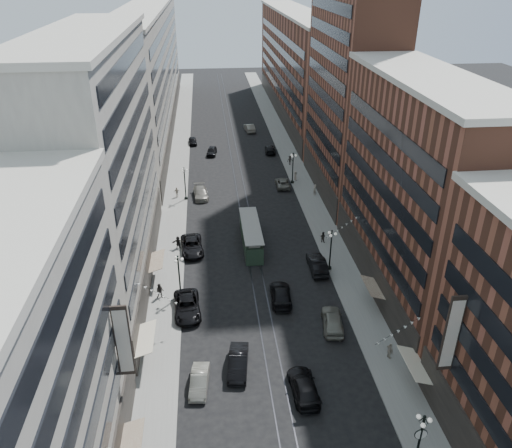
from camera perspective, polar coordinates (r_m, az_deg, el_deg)
name	(u,v)px	position (r m, az deg, el deg)	size (l,w,h in m)	color
ground	(240,185)	(87.00, -1.84, 4.42)	(220.00, 220.00, 0.00)	black
sidewalk_west	(178,167)	(96.24, -8.88, 6.48)	(4.00, 180.00, 0.15)	gray
sidewalk_east	(293,163)	(97.46, 4.23, 7.02)	(4.00, 180.00, 0.15)	gray
rail_west	(232,165)	(96.21, -2.70, 6.74)	(0.12, 180.00, 0.02)	#2D2D33
rail_east	(240,165)	(96.29, -1.87, 6.78)	(0.12, 180.00, 0.02)	#2D2D33
building_west_near	(7,445)	(32.69, -26.55, -21.62)	(8.00, 30.00, 22.00)	#A8A395
building_west_mid	(102,171)	(57.73, -17.17, 5.81)	(8.00, 36.00, 28.00)	#A8A395
building_west_far	(151,71)	(118.29, -11.91, 16.72)	(8.00, 90.00, 26.00)	#A8A395
building_east_mid	(415,193)	(57.27, 17.70, 3.37)	(8.00, 30.00, 24.00)	brown
building_east_tower	(352,63)	(80.12, 10.97, 17.63)	(8.00, 26.00, 42.00)	brown
building_east_far	(295,66)	(128.71, 4.46, 17.60)	(8.00, 72.00, 24.00)	brown
lamppost_sw_far	(179,275)	(57.19, -8.78, -5.78)	(1.03, 1.14, 5.52)	black
lamppost_sw_mid	(185,182)	(81.11, -8.13, 4.74)	(1.03, 1.14, 5.52)	black
lamppost_se_near	(420,439)	(41.75, 18.21, -22.32)	(1.08, 1.14, 5.52)	black
lamppost_se_far	(331,249)	(62.18, 8.53, -2.80)	(1.03, 1.14, 5.52)	black
lamppost_se_mid	(293,167)	(86.89, 4.23, 6.53)	(1.03, 1.14, 5.52)	black
streetcar	(251,236)	(67.85, -0.58, -1.34)	(2.45, 11.05, 3.06)	#273E2D
car_1	(199,381)	(47.62, -6.49, -17.40)	(1.53, 4.39, 1.45)	gray
car_2	(187,306)	(56.04, -7.89, -9.29)	(2.82, 6.12, 1.70)	black
car_4	(333,320)	(54.13, 8.74, -10.84)	(2.09, 5.21, 1.77)	gray
car_5	(238,362)	(48.90, -2.05, -15.53)	(1.77, 5.09, 1.68)	black
car_6	(304,386)	(46.95, 5.48, -18.00)	(2.26, 5.55, 1.61)	black
pedestrian_2	(160,291)	(58.51, -10.92, -7.52)	(0.89, 0.49, 1.84)	black
pedestrian_4	(390,351)	(51.45, 15.06, -13.81)	(1.02, 0.47, 1.75)	#A99E8C
car_7	(192,246)	(67.12, -7.33, -2.49)	(2.80, 6.08, 1.69)	black
car_8	(201,193)	(82.66, -6.35, 3.56)	(2.20, 5.42, 1.57)	slate
car_9	(193,141)	(108.53, -7.26, 9.40)	(1.65, 4.11, 1.40)	black
car_10	(317,264)	(63.05, 7.01, -4.57)	(1.89, 5.41, 1.78)	black
car_11	(283,183)	(86.35, 3.07, 4.71)	(2.28, 4.94, 1.37)	slate
car_12	(270,149)	(102.66, 1.63, 8.56)	(2.07, 5.09, 1.48)	black
car_13	(212,151)	(101.76, -5.09, 8.30)	(1.80, 4.48, 1.53)	black
car_14	(249,128)	(116.34, -0.75, 10.94)	(1.82, 5.22, 1.72)	gray
pedestrian_5	(178,242)	(67.83, -8.90, -2.08)	(1.63, 0.47, 1.76)	black
pedestrian_6	(177,192)	(82.94, -9.02, 3.62)	(1.00, 0.45, 1.70)	#B3A795
pedestrian_7	(323,237)	(69.12, 7.64, -1.47)	(0.77, 0.42, 1.57)	black
pedestrian_8	(315,190)	(83.19, 6.71, 3.92)	(0.68, 0.45, 1.87)	#B4A695
pedestrian_9	(290,160)	(95.93, 3.90, 7.30)	(1.14, 0.47, 1.76)	black
car_extra_0	(281,294)	(57.43, 2.86, -8.04)	(2.30, 5.65, 1.64)	black
pedestrian_extra_0	(295,176)	(88.76, 4.53, 5.51)	(0.80, 0.44, 1.64)	#9F9184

